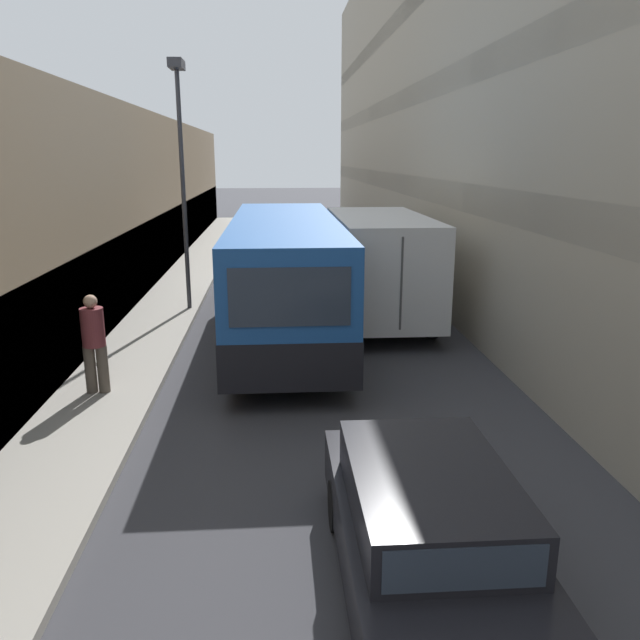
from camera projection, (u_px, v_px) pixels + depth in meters
name	position (u px, v px, depth m)	size (l,w,h in m)	color
ground_plane	(314.00, 338.00, 15.29)	(150.00, 150.00, 0.00)	#38383D
sidewalk_left	(146.00, 339.00, 14.99)	(1.85, 60.00, 0.14)	#9E998E
building_left_shopfront	(48.00, 233.00, 14.20)	(2.40, 60.00, 5.79)	#847056
building_right_apartment	(531.00, 48.00, 13.93)	(2.40, 60.00, 13.37)	#A89E89
car_hatchback	(429.00, 536.00, 6.13)	(1.74, 4.33, 1.39)	black
bus	(285.00, 275.00, 15.07)	(2.49, 9.88, 2.89)	#1E519E
box_truck	(374.00, 259.00, 17.29)	(2.31, 7.95, 2.84)	silver
pedestrian	(94.00, 341.00, 11.18)	(0.42, 0.40, 1.82)	brown
street_lamp	(180.00, 140.00, 16.61)	(0.36, 0.80, 6.62)	#38383D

